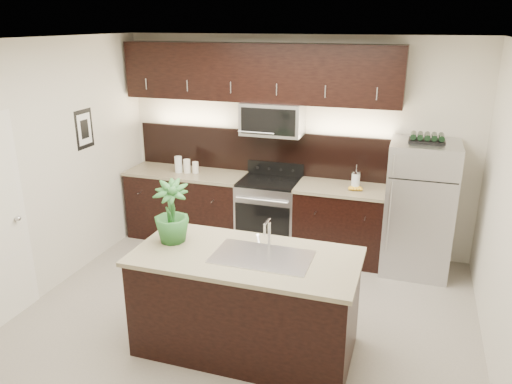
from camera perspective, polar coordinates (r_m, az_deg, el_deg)
ground at (r=5.20m, az=-1.30°, el=-14.27°), size 4.50×4.50×0.00m
room_walls at (r=4.50m, az=-2.95°, el=4.09°), size 4.52×4.02×2.71m
counter_run at (r=6.54m, az=-0.21°, el=-2.35°), size 3.51×0.65×0.94m
upper_fixtures at (r=6.27m, az=0.44°, el=12.47°), size 3.49×0.40×1.66m
island at (r=4.56m, az=-1.16°, el=-12.45°), size 1.96×0.96×0.94m
sink_faucet at (r=4.30m, az=0.74°, el=-7.20°), size 0.84×0.50×0.28m
refrigerator at (r=6.09m, az=18.14°, el=-1.81°), size 0.76×0.69×1.57m
wine_rack at (r=5.86m, az=18.97°, el=5.82°), size 0.39×0.24×0.09m
plant at (r=4.54m, az=-9.66°, el=-2.25°), size 0.40×0.40×0.57m
canisters at (r=6.68m, az=-8.13°, el=3.01°), size 0.32×0.12×0.21m
french_press at (r=6.04m, az=11.31°, el=1.29°), size 0.10×0.10×0.30m
bananas at (r=6.05m, az=10.84°, el=0.49°), size 0.19×0.15×0.05m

